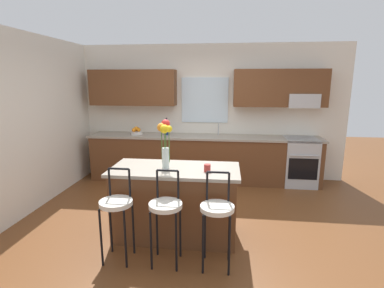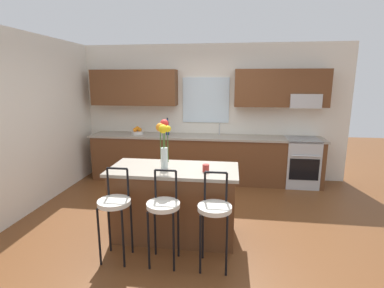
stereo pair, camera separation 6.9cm
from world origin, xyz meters
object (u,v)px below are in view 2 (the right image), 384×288
object	(u,v)px
kitchen_island	(174,202)
bar_stool_far	(215,212)
bar_stool_near	(115,206)
bar_stool_middle	(164,209)
fruit_bowl_oranges	(137,131)
oven_range	(301,162)
mug_ceramic	(206,168)
bottle_olive_oil	(168,128)
flower_vase	(164,138)

from	to	relation	value
kitchen_island	bar_stool_far	xyz separation A→B (m)	(0.55, -0.59, 0.17)
bar_stool_near	bar_stool_middle	world-z (taller)	same
bar_stool_middle	fruit_bowl_oranges	size ratio (longest dim) A/B	4.34
oven_range	bar_stool_near	distance (m)	3.80
mug_ceramic	bar_stool_middle	bearing A→B (deg)	-130.31
bar_stool_near	oven_range	bearing A→B (deg)	46.90
bar_stool_near	bottle_olive_oil	size ratio (longest dim) A/B	3.02
oven_range	bar_stool_far	bearing A→B (deg)	-118.33
bar_stool_near	bar_stool_far	world-z (taller)	same
bar_stool_near	bar_stool_far	distance (m)	1.10
bar_stool_near	bar_stool_far	bearing A→B (deg)	0.00
oven_range	bar_stool_near	xyz separation A→B (m)	(-2.59, -2.77, 0.18)
bar_stool_far	bar_stool_middle	bearing A→B (deg)	180.00
oven_range	flower_vase	bearing A→B (deg)	-134.43
oven_range	kitchen_island	world-z (taller)	same
kitchen_island	flower_vase	bearing A→B (deg)	-171.01
bar_stool_far	bottle_olive_oil	xyz separation A→B (m)	(-1.11, 2.80, 0.43)
fruit_bowl_oranges	oven_range	bearing A→B (deg)	-0.52
kitchen_island	bottle_olive_oil	size ratio (longest dim) A/B	4.63
fruit_bowl_oranges	bar_stool_far	bearing A→B (deg)	-58.23
oven_range	bar_stool_far	xyz separation A→B (m)	(-1.49, -2.77, 0.18)
oven_range	bottle_olive_oil	size ratio (longest dim) A/B	2.66
bar_stool_far	bottle_olive_oil	world-z (taller)	bottle_olive_oil
mug_ceramic	bottle_olive_oil	distance (m)	2.51
bar_stool_middle	mug_ceramic	size ratio (longest dim) A/B	11.58
bar_stool_near	bar_stool_middle	distance (m)	0.55
mug_ceramic	oven_range	bearing A→B (deg)	54.48
bar_stool_middle	flower_vase	bearing A→B (deg)	101.59
bar_stool_near	fruit_bowl_oranges	distance (m)	2.89
oven_range	bar_stool_far	world-z (taller)	bar_stool_far
bar_stool_near	flower_vase	xyz separation A→B (m)	(0.43, 0.57, 0.67)
kitchen_island	mug_ceramic	world-z (taller)	mug_ceramic
bar_stool_near	fruit_bowl_oranges	size ratio (longest dim) A/B	4.34
mug_ceramic	bar_stool_near	bearing A→B (deg)	-153.25
kitchen_island	bar_stool_middle	size ratio (longest dim) A/B	1.54
kitchen_island	bar_stool_middle	xyz separation A→B (m)	(0.00, -0.59, 0.17)
oven_range	mug_ceramic	xyz separation A→B (m)	(-1.63, -2.29, 0.51)
mug_ceramic	kitchen_island	bearing A→B (deg)	166.03
kitchen_island	bar_stool_near	xyz separation A→B (m)	(-0.55, -0.59, 0.17)
bar_stool_middle	bar_stool_far	world-z (taller)	same
bar_stool_far	kitchen_island	bearing A→B (deg)	133.16
bar_stool_middle	flower_vase	size ratio (longest dim) A/B	1.72
oven_range	mug_ceramic	world-z (taller)	mug_ceramic
oven_range	bottle_olive_oil	bearing A→B (deg)	179.46
flower_vase	fruit_bowl_oranges	world-z (taller)	flower_vase
bar_stool_near	bar_stool_middle	bearing A→B (deg)	0.00
bar_stool_middle	kitchen_island	bearing A→B (deg)	90.00
bottle_olive_oil	bar_stool_near	bearing A→B (deg)	-89.86
kitchen_island	mug_ceramic	distance (m)	0.66
flower_vase	bottle_olive_oil	world-z (taller)	flower_vase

